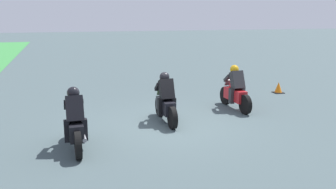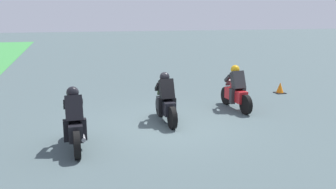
# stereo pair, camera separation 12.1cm
# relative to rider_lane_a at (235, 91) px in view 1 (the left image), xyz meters

# --- Properties ---
(ground_plane) EXTENTS (120.00, 120.00, 0.00)m
(ground_plane) POSITION_rel_rider_lane_a_xyz_m (-1.11, 2.78, -0.62)
(ground_plane) COLOR #425255
(rider_lane_a) EXTENTS (2.04, 0.55, 1.51)m
(rider_lane_a) POSITION_rel_rider_lane_a_xyz_m (0.00, 0.00, 0.00)
(rider_lane_a) COLOR black
(rider_lane_a) RESTS_ON ground_plane
(rider_lane_b) EXTENTS (2.04, 0.54, 1.51)m
(rider_lane_b) POSITION_rel_rider_lane_a_xyz_m (-0.82, 2.71, 0.00)
(rider_lane_b) COLOR black
(rider_lane_b) RESTS_ON ground_plane
(rider_lane_c) EXTENTS (2.04, 0.54, 1.51)m
(rider_lane_c) POSITION_rel_rider_lane_a_xyz_m (-2.37, 5.42, 0.00)
(rider_lane_c) COLOR black
(rider_lane_c) RESTS_ON ground_plane
(traffic_cone) EXTENTS (0.40, 0.40, 0.45)m
(traffic_cone) POSITION_rel_rider_lane_a_xyz_m (1.88, -2.92, -0.42)
(traffic_cone) COLOR black
(traffic_cone) RESTS_ON ground_plane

